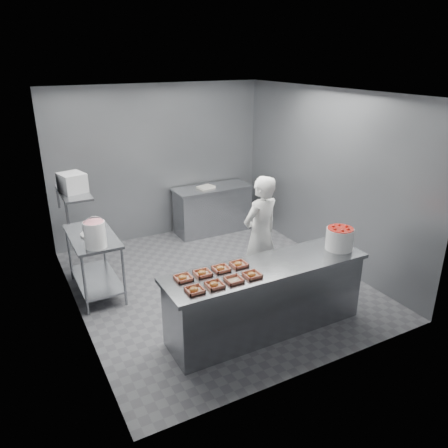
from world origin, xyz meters
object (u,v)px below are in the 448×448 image
at_px(prep_table, 94,255).
at_px(tray_5, 202,273).
at_px(tray_3, 252,275).
at_px(tray_7, 239,264).
at_px(strawberry_tub, 340,238).
at_px(glaze_bucket, 95,234).
at_px(back_counter, 213,209).
at_px(tray_1, 214,285).
at_px(tray_6, 221,269).
at_px(worker, 260,234).
at_px(tray_0, 194,290).
at_px(tray_4, 183,278).
at_px(appliance, 72,183).
at_px(service_counter, 266,298).
at_px(tray_2, 234,280).

xyz_separation_m(prep_table, tray_5, (0.86, -1.80, 0.33)).
distance_m(tray_3, tray_7, 0.30).
height_order(strawberry_tub, glaze_bucket, glaze_bucket).
bearing_deg(tray_5, back_counter, 61.37).
relative_size(tray_1, strawberry_tub, 0.53).
xyz_separation_m(tray_1, glaze_bucket, (-0.89, 1.66, 0.16)).
xyz_separation_m(tray_6, worker, (1.05, 0.78, -0.06)).
bearing_deg(strawberry_tub, prep_table, 143.95).
xyz_separation_m(tray_0, worker, (1.53, 1.08, -0.06)).
bearing_deg(prep_table, tray_5, -64.47).
height_order(tray_3, tray_6, same).
xyz_separation_m(tray_1, tray_5, (0.00, 0.30, 0.00)).
relative_size(tray_0, worker, 0.11).
bearing_deg(tray_3, tray_5, 147.68).
height_order(back_counter, tray_5, tray_5).
bearing_deg(tray_3, back_counter, 70.40).
bearing_deg(tray_4, appliance, 113.97).
bearing_deg(appliance, worker, -37.39).
xyz_separation_m(back_counter, worker, (-0.40, -2.32, 0.41)).
xyz_separation_m(tray_6, glaze_bucket, (-1.13, 1.36, 0.16)).
height_order(back_counter, tray_0, tray_0).
distance_m(back_counter, worker, 2.39).
bearing_deg(service_counter, tray_5, 169.13).
bearing_deg(strawberry_tub, tray_1, -176.48).
distance_m(tray_0, tray_2, 0.48).
height_order(worker, appliance, appliance).
distance_m(tray_3, worker, 1.35).
relative_size(tray_1, tray_6, 1.00).
bearing_deg(tray_6, tray_5, 180.00).
relative_size(tray_6, tray_7, 1.00).
distance_m(service_counter, worker, 1.13).
distance_m(tray_4, worker, 1.71).
xyz_separation_m(service_counter, tray_3, (-0.31, -0.15, 0.47)).
bearing_deg(tray_2, tray_7, 52.03).
xyz_separation_m(back_counter, tray_0, (-1.93, -3.40, 0.47)).
height_order(tray_4, tray_6, same).
bearing_deg(prep_table, tray_3, -57.50).
bearing_deg(appliance, back_counter, 11.88).
relative_size(tray_0, tray_3, 1.00).
xyz_separation_m(prep_table, tray_3, (1.34, -2.10, 0.33)).
height_order(back_counter, tray_6, tray_6).
height_order(service_counter, tray_2, tray_2).
xyz_separation_m(tray_7, strawberry_tub, (1.39, -0.19, 0.13)).
bearing_deg(tray_0, tray_7, 22.87).
bearing_deg(appliance, glaze_bucket, -86.15).
distance_m(tray_5, worker, 1.50).
height_order(tray_3, worker, worker).
bearing_deg(worker, tray_7, 29.97).
bearing_deg(tray_4, tray_3, -22.87).
relative_size(tray_3, strawberry_tub, 0.53).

